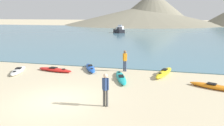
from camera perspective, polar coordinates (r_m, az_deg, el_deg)
ground_plane at (r=11.69m, az=-14.16°, el=-9.49°), size 400.00×400.00×0.00m
bay_water at (r=52.37m, az=8.25°, el=7.58°), size 160.00×70.00×0.06m
far_hill_left at (r=107.42m, az=7.75°, el=12.23°), size 72.66×72.66×8.47m
far_hill_midleft at (r=109.03m, az=10.57°, el=13.99°), size 39.37×39.37×15.53m
kayak_on_sand_0 at (r=18.22m, az=-23.32°, el=-1.81°), size 1.65×2.93×0.31m
kayak_on_sand_1 at (r=14.93m, az=2.33°, el=-3.78°), size 1.64×3.43×0.30m
kayak_on_sand_2 at (r=16.39m, az=13.41°, el=-2.45°), size 1.49×3.36×0.40m
kayak_on_sand_3 at (r=17.48m, az=-5.66°, el=-1.31°), size 1.92×2.96×0.37m
kayak_on_sand_4 at (r=14.40m, az=25.10°, el=-5.58°), size 2.89×1.73×0.30m
kayak_on_sand_5 at (r=17.59m, az=-14.69°, el=-1.69°), size 3.10×1.20×0.30m
person_near_foreground at (r=10.36m, az=-1.72°, el=-6.48°), size 0.33×0.29×1.63m
person_near_waterline at (r=16.86m, az=3.38°, el=0.94°), size 0.33×0.28×1.65m
moored_boat_1 at (r=54.03m, az=1.83°, el=8.40°), size 3.29×3.59×1.40m
moored_boat_2 at (r=70.53m, az=2.14°, el=9.29°), size 2.39×5.83×1.28m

